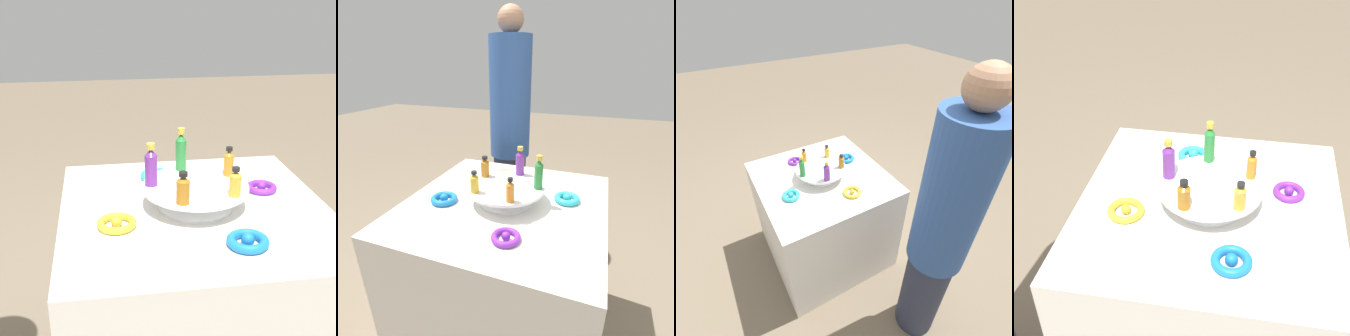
# 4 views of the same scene
# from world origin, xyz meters

# --- Properties ---
(ground_plane) EXTENTS (12.00, 12.00, 0.00)m
(ground_plane) POSITION_xyz_m (0.00, 0.00, 0.00)
(ground_plane) COLOR #756651
(party_table) EXTENTS (0.80, 0.80, 0.74)m
(party_table) POSITION_xyz_m (0.00, 0.00, 0.37)
(party_table) COLOR silver
(party_table) RESTS_ON ground_plane
(display_stand) EXTENTS (0.32, 0.32, 0.07)m
(display_stand) POSITION_xyz_m (0.00, 0.00, 0.78)
(display_stand) COLOR white
(display_stand) RESTS_ON party_table
(bottle_gold) EXTENTS (0.03, 0.03, 0.09)m
(bottle_gold) POSITION_xyz_m (-0.09, -0.09, 0.85)
(bottle_gold) COLOR gold
(bottle_gold) RESTS_ON display_stand
(bottle_orange) EXTENTS (0.03, 0.03, 0.09)m
(bottle_orange) POSITION_xyz_m (0.06, -0.12, 0.85)
(bottle_orange) COLOR orange
(bottle_orange) RESTS_ON display_stand
(bottle_green) EXTENTS (0.03, 0.03, 0.14)m
(bottle_green) POSITION_xyz_m (0.13, 0.02, 0.87)
(bottle_green) COLOR #288438
(bottle_green) RESTS_ON display_stand
(bottle_purple) EXTENTS (0.04, 0.04, 0.13)m
(bottle_purple) POSITION_xyz_m (0.02, 0.13, 0.87)
(bottle_purple) COLOR #702D93
(bottle_purple) RESTS_ON display_stand
(bottle_amber) EXTENTS (0.04, 0.04, 0.09)m
(bottle_amber) POSITION_xyz_m (-0.12, 0.06, 0.85)
(bottle_amber) COLOR #AD6B19
(bottle_amber) RESTS_ON display_stand
(ribbon_bow_gold) EXTENTS (0.11, 0.11, 0.03)m
(ribbon_bow_gold) POSITION_xyz_m (-0.09, 0.24, 0.75)
(ribbon_bow_gold) COLOR gold
(ribbon_bow_gold) RESTS_ON party_table
(ribbon_bow_blue) EXTENTS (0.11, 0.11, 0.04)m
(ribbon_bow_blue) POSITION_xyz_m (-0.24, -0.09, 0.75)
(ribbon_bow_blue) COLOR blue
(ribbon_bow_blue) RESTS_ON party_table
(ribbon_bow_purple) EXTENTS (0.10, 0.10, 0.03)m
(ribbon_bow_purple) POSITION_xyz_m (0.09, -0.24, 0.75)
(ribbon_bow_purple) COLOR purple
(ribbon_bow_purple) RESTS_ON party_table
(ribbon_bow_teal) EXTENTS (0.11, 0.11, 0.04)m
(ribbon_bow_teal) POSITION_xyz_m (0.24, 0.09, 0.75)
(ribbon_bow_teal) COLOR #2DB7CC
(ribbon_bow_teal) RESTS_ON party_table
(person_figure) EXTENTS (0.27, 0.27, 1.59)m
(person_figure) POSITION_xyz_m (-0.25, 0.76, 0.80)
(person_figure) COLOR #282D42
(person_figure) RESTS_ON ground_plane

